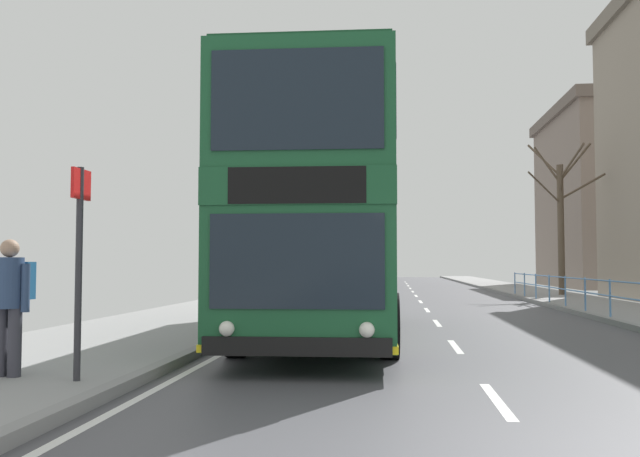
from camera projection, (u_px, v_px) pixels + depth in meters
The scene contains 5 objects.
double_decker_bus_main at pixel (325, 220), 13.64m from camera, with size 2.93×10.40×4.58m.
pedestrian_railing_far_kerb at pixel (610, 291), 17.19m from camera, with size 0.05×26.68×0.96m.
pedestrian_companion at pixel (11, 296), 8.13m from camera, with size 0.54×0.53×1.66m.
bus_stop_sign_near at pixel (79, 248), 7.85m from camera, with size 0.08×0.44×2.50m.
bare_tree_far_00 at pixel (561, 216), 29.54m from camera, with size 3.62×2.93×6.90m.
Camera 1 is at (-1.14, -4.98, 1.50)m, focal length 37.56 mm.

